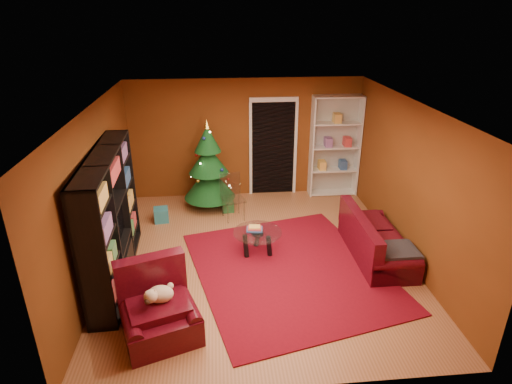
{
  "coord_description": "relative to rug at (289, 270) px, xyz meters",
  "views": [
    {
      "loc": [
        -0.63,
        -6.24,
        3.95
      ],
      "look_at": [
        0.0,
        0.4,
        1.05
      ],
      "focal_mm": 30.0,
      "sensor_mm": 36.0,
      "label": 1
    }
  ],
  "objects": [
    {
      "name": "floor",
      "position": [
        -0.47,
        0.44,
        -0.03
      ],
      "size": [
        5.0,
        5.5,
        0.05
      ],
      "primitive_type": "cube",
      "color": "#9A5B37",
      "rests_on": "ground"
    },
    {
      "name": "wall_back",
      "position": [
        -0.47,
        3.22,
        1.29
      ],
      "size": [
        5.0,
        0.05,
        2.6
      ],
      "primitive_type": "cube",
      "color": "brown",
      "rests_on": "ground"
    },
    {
      "name": "wall_right",
      "position": [
        2.06,
        0.44,
        1.29
      ],
      "size": [
        0.05,
        5.5,
        2.6
      ],
      "primitive_type": "cube",
      "color": "brown",
      "rests_on": "ground"
    },
    {
      "name": "ceiling",
      "position": [
        -0.47,
        0.44,
        2.62
      ],
      "size": [
        5.0,
        5.5,
        0.05
      ],
      "primitive_type": "cube",
      "color": "silver",
      "rests_on": "wall_back"
    },
    {
      "name": "wall_left",
      "position": [
        -2.99,
        0.44,
        1.29
      ],
      "size": [
        0.05,
        5.5,
        2.6
      ],
      "primitive_type": "cube",
      "color": "brown",
      "rests_on": "ground"
    },
    {
      "name": "rug",
      "position": [
        0.0,
        0.0,
        0.0
      ],
      "size": [
        3.58,
        3.93,
        0.02
      ],
      "primitive_type": "cube",
      "rotation": [
        0.0,
        0.0,
        0.24
      ],
      "color": "maroon",
      "rests_on": "floor"
    },
    {
      "name": "acrylic_chair",
      "position": [
        -0.82,
        1.97,
        0.4
      ],
      "size": [
        0.53,
        0.55,
        0.82
      ],
      "primitive_type": null,
      "rotation": [
        0.0,
        0.0,
        0.27
      ],
      "color": "#66605B",
      "rests_on": "rug"
    },
    {
      "name": "doorway",
      "position": [
        0.13,
        3.17,
        1.04
      ],
      "size": [
        1.06,
        0.6,
        2.16
      ],
      "primitive_type": null,
      "color": "black",
      "rests_on": "floor"
    },
    {
      "name": "media_unit",
      "position": [
        -2.74,
        0.14,
        1.0
      ],
      "size": [
        0.51,
        2.66,
        2.03
      ],
      "primitive_type": null,
      "rotation": [
        0.0,
        0.0,
        0.04
      ],
      "color": "black",
      "rests_on": "floor"
    },
    {
      "name": "sofa",
      "position": [
        1.55,
        0.31,
        0.38
      ],
      "size": [
        0.82,
        1.82,
        0.78
      ],
      "primitive_type": null,
      "rotation": [
        0.0,
        0.0,
        1.57
      ],
      "color": "#400712",
      "rests_on": "rug"
    },
    {
      "name": "armchair",
      "position": [
        -1.92,
        -1.3,
        0.39
      ],
      "size": [
        1.29,
        1.29,
        0.79
      ],
      "primitive_type": null,
      "rotation": [
        0.0,
        0.0,
        0.34
      ],
      "color": "#400712",
      "rests_on": "rug"
    },
    {
      "name": "gift_box_green",
      "position": [
        -0.92,
        2.3,
        0.11
      ],
      "size": [
        0.26,
        0.26,
        0.23
      ],
      "primitive_type": "cube",
      "rotation": [
        0.0,
        0.0,
        0.11
      ],
      "color": "#1D5629",
      "rests_on": "floor"
    },
    {
      "name": "white_bookshelf",
      "position": [
        1.48,
        3.01,
        1.11
      ],
      "size": [
        1.07,
        0.39,
        2.29
      ],
      "primitive_type": null,
      "rotation": [
        0.0,
        0.0,
        -0.01
      ],
      "color": "white",
      "rests_on": "floor"
    },
    {
      "name": "christmas_tree",
      "position": [
        -1.29,
        2.55,
        0.92
      ],
      "size": [
        1.32,
        1.32,
        1.91
      ],
      "primitive_type": null,
      "rotation": [
        0.0,
        0.0,
        0.26
      ],
      "color": "#0D3C16",
      "rests_on": "floor"
    },
    {
      "name": "dog",
      "position": [
        -1.89,
        -1.23,
        0.58
      ],
      "size": [
        0.48,
        0.42,
        0.26
      ],
      "primitive_type": null,
      "rotation": [
        0.0,
        0.0,
        0.34
      ],
      "color": "beige",
      "rests_on": "armchair"
    },
    {
      "name": "coffee_table",
      "position": [
        -0.46,
        0.58,
        0.21
      ],
      "size": [
        0.93,
        0.93,
        0.52
      ],
      "primitive_type": null,
      "rotation": [
        0.0,
        0.0,
        -0.11
      ],
      "color": "gray",
      "rests_on": "rug"
    },
    {
      "name": "gift_box_teal",
      "position": [
        -2.26,
        1.97,
        0.13
      ],
      "size": [
        0.31,
        0.31,
        0.28
      ],
      "primitive_type": "cube",
      "rotation": [
        0.0,
        0.0,
        0.14
      ],
      "color": "teal",
      "rests_on": "floor"
    }
  ]
}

